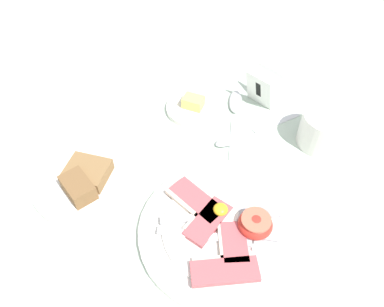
# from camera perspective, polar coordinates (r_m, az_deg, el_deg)

# --- Properties ---
(ground_plane) EXTENTS (3.00, 3.00, 0.00)m
(ground_plane) POSITION_cam_1_polar(r_m,az_deg,el_deg) (0.60, -0.21, -9.30)
(ground_plane) COLOR #B7CCB7
(breakfast_plate) EXTENTS (0.26, 0.26, 0.04)m
(breakfast_plate) POSITION_cam_1_polar(r_m,az_deg,el_deg) (0.58, 4.74, -11.50)
(breakfast_plate) COLOR silver
(breakfast_plate) RESTS_ON ground_plane
(bread_plate) EXTENTS (0.19, 0.19, 0.04)m
(bread_plate) POSITION_cam_1_polar(r_m,az_deg,el_deg) (0.66, -15.51, -3.67)
(bread_plate) COLOR silver
(bread_plate) RESTS_ON ground_plane
(sugar_cup) EXTENTS (0.09, 0.09, 0.07)m
(sugar_cup) POSITION_cam_1_polar(r_m,az_deg,el_deg) (0.72, 19.69, 3.62)
(sugar_cup) COLOR white
(sugar_cup) RESTS_ON ground_plane
(butter_dish) EXTENTS (0.11, 0.11, 0.03)m
(butter_dish) POSITION_cam_1_polar(r_m,az_deg,el_deg) (0.76, 0.19, 7.10)
(butter_dish) COLOR silver
(butter_dish) RESTS_ON ground_plane
(number_card) EXTENTS (0.07, 0.06, 0.07)m
(number_card) POSITION_cam_1_polar(r_m,az_deg,el_deg) (0.78, 10.68, 9.79)
(number_card) COLOR white
(number_card) RESTS_ON ground_plane
(teaspoon_by_saucer) EXTENTS (0.10, 0.18, 0.01)m
(teaspoon_by_saucer) POSITION_cam_1_polar(r_m,az_deg,el_deg) (0.77, 6.56, 6.54)
(teaspoon_by_saucer) COLOR silver
(teaspoon_by_saucer) RESTS_ON ground_plane
(teaspoon_near_cup) EXTENTS (0.11, 0.18, 0.01)m
(teaspoon_near_cup) POSITION_cam_1_polar(r_m,az_deg,el_deg) (0.72, 7.94, 2.90)
(teaspoon_near_cup) COLOR silver
(teaspoon_near_cup) RESTS_ON ground_plane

